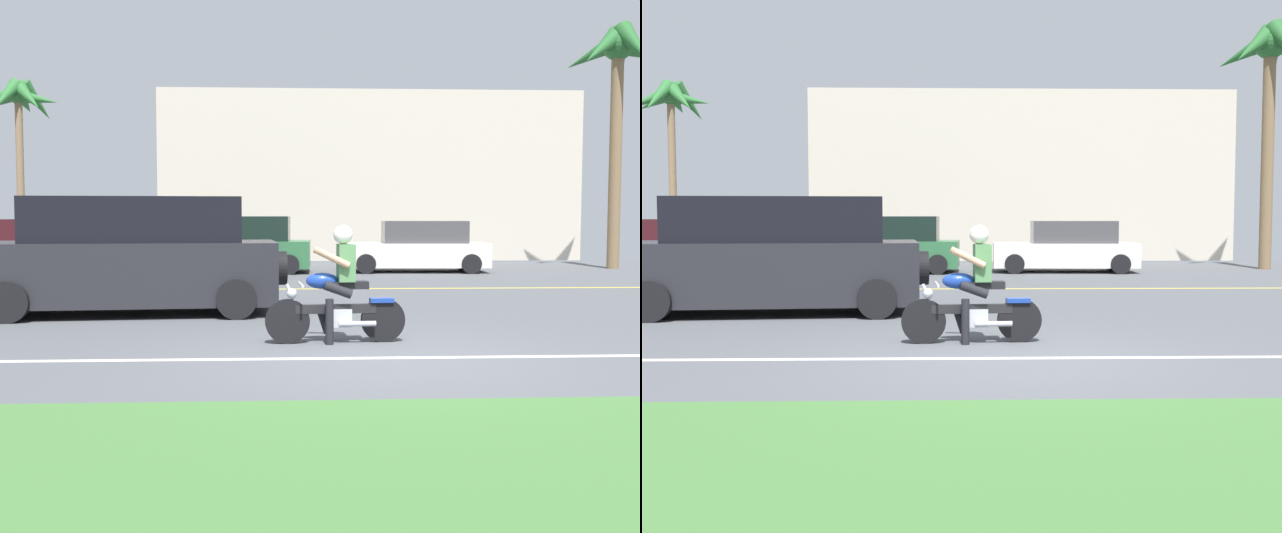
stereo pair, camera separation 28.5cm
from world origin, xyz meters
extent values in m
cube|color=#4C4F54|center=(0.00, 3.00, -0.02)|extent=(56.00, 30.00, 0.04)
cube|color=#3D6B33|center=(0.00, -4.10, 0.03)|extent=(56.00, 3.80, 0.06)
cube|color=silver|center=(0.00, 0.00, 0.00)|extent=(50.40, 0.12, 0.01)
cube|color=yellow|center=(0.00, 8.34, 0.00)|extent=(50.40, 0.12, 0.01)
cylinder|color=black|center=(-1.03, 1.05, 0.28)|extent=(0.57, 0.12, 0.57)
cylinder|color=black|center=(0.20, 1.13, 0.28)|extent=(0.57, 0.12, 0.57)
cylinder|color=#B7BAC1|center=(-0.94, 1.06, 0.52)|extent=(0.26, 0.06, 0.50)
cube|color=black|center=(-0.42, 1.09, 0.44)|extent=(1.04, 0.16, 0.11)
cube|color=#B7BAC1|center=(-0.37, 1.10, 0.32)|extent=(0.32, 0.21, 0.23)
ellipsoid|color=navy|center=(-0.59, 1.08, 0.80)|extent=(0.42, 0.23, 0.21)
cube|color=black|center=(-0.23, 1.11, 0.74)|extent=(0.47, 0.24, 0.09)
cube|color=navy|center=(0.18, 1.13, 0.54)|extent=(0.31, 0.17, 0.06)
cylinder|color=#B7BAC1|center=(-0.86, 1.07, 0.75)|extent=(0.07, 0.59, 0.03)
sphere|color=#B7BAC1|center=(-0.98, 1.06, 0.64)|extent=(0.13, 0.13, 0.13)
cylinder|color=#B7BAC1|center=(-0.15, 1.00, 0.26)|extent=(0.48, 0.10, 0.07)
cube|color=#4C7F4C|center=(-0.29, 1.10, 1.03)|extent=(0.23, 0.32, 0.47)
sphere|color=silver|center=(-0.32, 1.10, 1.39)|extent=(0.25, 0.25, 0.25)
cylinder|color=black|center=(-0.41, 1.19, 0.69)|extent=(0.39, 0.15, 0.24)
cylinder|color=black|center=(-0.39, 1.00, 0.69)|extent=(0.39, 0.15, 0.24)
cylinder|color=black|center=(-0.50, 0.96, 0.29)|extent=(0.11, 0.11, 0.58)
cylinder|color=black|center=(-0.56, 1.20, 0.26)|extent=(0.20, 0.12, 0.32)
cylinder|color=tan|center=(-0.49, 1.28, 1.10)|extent=(0.43, 0.11, 0.27)
cylinder|color=tan|center=(-0.46, 0.90, 1.10)|extent=(0.43, 0.11, 0.27)
cube|color=#232328|center=(-3.61, 4.21, 0.69)|extent=(4.92, 2.26, 1.02)
cube|color=black|center=(-3.52, 4.22, 1.57)|extent=(3.57, 1.89, 0.74)
cylinder|color=black|center=(-1.97, 5.29, 0.32)|extent=(0.66, 0.27, 0.64)
cylinder|color=black|center=(-5.41, 5.02, 0.32)|extent=(0.66, 0.27, 0.64)
cylinder|color=black|center=(-1.82, 3.40, 0.32)|extent=(0.66, 0.27, 0.64)
cylinder|color=black|center=(-5.26, 3.13, 0.32)|extent=(0.66, 0.27, 0.64)
cylinder|color=black|center=(-1.13, 4.40, 0.74)|extent=(0.24, 0.59, 0.58)
cube|color=#AD1E1E|center=(-8.07, 11.65, 0.52)|extent=(4.11, 2.04, 0.72)
cube|color=#351116|center=(-7.83, 11.66, 1.21)|extent=(2.41, 1.69, 0.67)
cylinder|color=black|center=(-6.68, 12.64, 0.28)|extent=(0.57, 0.21, 0.56)
cylinder|color=black|center=(-6.58, 10.80, 0.28)|extent=(0.57, 0.21, 0.56)
cube|color=#2D663D|center=(-2.29, 13.55, 0.54)|extent=(4.09, 2.05, 0.76)
cube|color=black|center=(-2.05, 13.54, 1.27)|extent=(2.40, 1.71, 0.70)
cylinder|color=black|center=(-0.81, 14.40, 0.28)|extent=(0.57, 0.21, 0.56)
cylinder|color=black|center=(-3.68, 14.55, 0.28)|extent=(0.57, 0.21, 0.56)
cylinder|color=black|center=(-0.91, 12.56, 0.28)|extent=(0.57, 0.21, 0.56)
cylinder|color=black|center=(-3.78, 12.71, 0.28)|extent=(0.57, 0.21, 0.56)
cube|color=white|center=(2.79, 13.50, 0.50)|extent=(4.22, 1.81, 0.69)
cube|color=#444346|center=(3.04, 13.49, 1.17)|extent=(2.47, 1.50, 0.64)
cylinder|color=black|center=(4.32, 14.23, 0.28)|extent=(0.57, 0.21, 0.56)
cylinder|color=black|center=(1.34, 14.37, 0.28)|extent=(0.57, 0.21, 0.56)
cylinder|color=black|center=(4.24, 12.63, 0.28)|extent=(0.57, 0.21, 0.56)
cylinder|color=black|center=(1.26, 12.77, 0.28)|extent=(0.57, 0.21, 0.56)
cylinder|color=brown|center=(9.16, 14.53, 3.43)|extent=(0.37, 0.37, 6.85)
sphere|color=#235B28|center=(9.16, 14.53, 6.85)|extent=(0.96, 0.96, 0.96)
cone|color=#235B28|center=(9.54, 15.21, 6.66)|extent=(1.45, 1.91, 1.28)
cone|color=#235B28|center=(8.59, 15.07, 6.66)|extent=(1.77, 1.73, 1.22)
cone|color=#235B28|center=(8.49, 14.11, 6.66)|extent=(1.86, 1.48, 1.47)
cylinder|color=#846B4C|center=(-9.41, 16.16, 2.73)|extent=(0.23, 0.23, 5.46)
sphere|color=#28662D|center=(-9.41, 16.16, 5.46)|extent=(0.61, 0.61, 0.61)
cone|color=#28662D|center=(-8.80, 16.06, 5.31)|extent=(1.50, 0.72, 0.73)
cone|color=#28662D|center=(-8.99, 16.61, 5.31)|extent=(1.23, 1.26, 1.35)
cone|color=#28662D|center=(-9.43, 16.78, 5.31)|extent=(0.54, 1.47, 0.92)
cone|color=#28662D|center=(-9.98, 16.40, 5.31)|extent=(1.53, 1.01, 0.92)
cone|color=#28662D|center=(-10.01, 16.01, 5.31)|extent=(1.53, 0.84, 0.99)
cone|color=#28662D|center=(-9.60, 15.58, 5.31)|extent=(0.90, 1.46, 1.24)
cone|color=#28662D|center=(-8.96, 15.75, 5.31)|extent=(1.38, 1.32, 1.16)
cube|color=beige|center=(2.18, 21.00, 3.11)|extent=(15.47, 4.00, 6.21)
camera|label=1|loc=(-1.10, -8.54, 1.61)|focal=42.67mm
camera|label=2|loc=(-0.81, -8.55, 1.61)|focal=42.67mm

